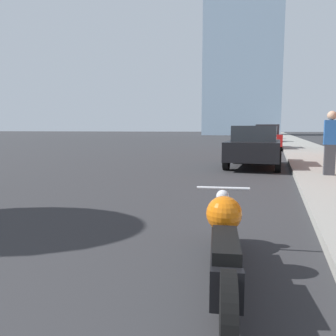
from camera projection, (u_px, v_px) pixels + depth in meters
name	position (u px, v px, depth m)	size (l,w,h in m)	color
sidewalk	(294.00, 142.00, 36.04)	(3.09, 240.00, 0.15)	gray
motorcycle	(224.00, 243.00, 3.09)	(0.72, 2.59, 0.79)	black
parked_car_black	(255.00, 146.00, 12.51)	(2.00, 4.10, 1.58)	black
parked_car_red	(266.00, 137.00, 23.57)	(2.17, 4.67, 1.79)	red
parked_car_blue	(269.00, 135.00, 35.37)	(2.00, 4.18, 1.79)	#1E3899
parked_car_silver	(268.00, 134.00, 45.67)	(2.13, 4.13, 1.61)	#BCBCC1
pedestrian	(330.00, 142.00, 9.28)	(0.36, 0.25, 1.82)	#38383D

